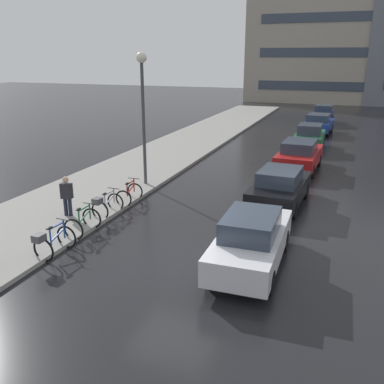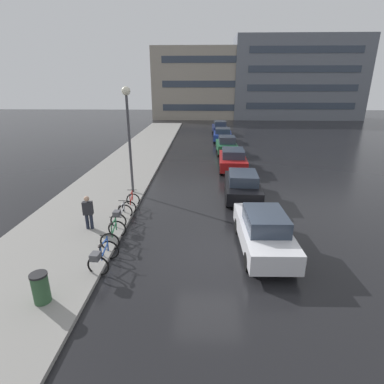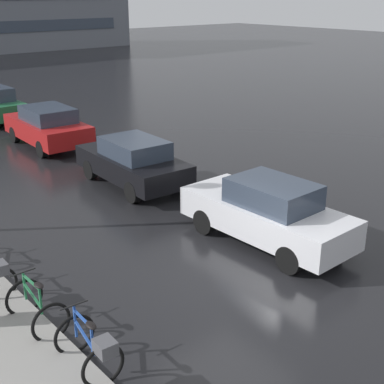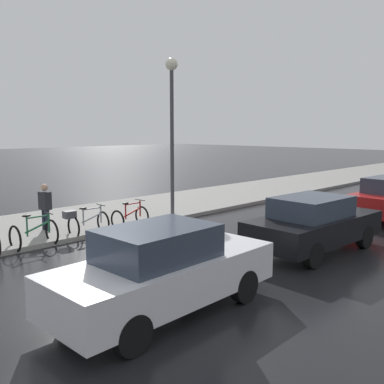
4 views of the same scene
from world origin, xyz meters
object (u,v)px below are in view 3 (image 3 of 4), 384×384
Objects in this scene: bicycle_nearest at (92,348)px; car_red at (48,126)px; bicycle_second at (37,308)px; car_black at (133,162)px; car_white at (267,212)px.

car_red is at bearing 66.57° from bicycle_nearest.
car_red reaches higher than bicycle_nearest.
car_red reaches higher than bicycle_second.
bicycle_second is at bearing -137.34° from car_black.
car_white is 11.47m from car_red.
bicycle_second is at bearing -117.07° from car_red.
bicycle_nearest is 14.09m from car_red.
bicycle_second is at bearing 93.63° from bicycle_nearest.
bicycle_second is 12.55m from car_red.
bicycle_nearest is 8.94m from car_black.
car_white is (5.78, -0.30, 0.39)m from bicycle_second.
bicycle_nearest is at bearing -113.43° from car_red.
car_black is (5.68, 5.23, 0.36)m from bicycle_second.
car_red is at bearing 89.70° from car_black.
car_white reaches higher than car_black.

